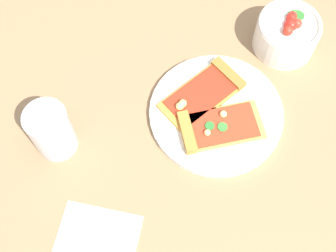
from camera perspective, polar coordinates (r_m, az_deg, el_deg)
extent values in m
plane|color=#93704C|center=(0.87, 2.91, 2.87)|extent=(2.40, 2.40, 0.00)
cylinder|color=white|center=(0.85, 6.05, 1.58)|extent=(0.25, 0.25, 0.01)
cube|color=gold|center=(0.83, 6.71, -0.08)|extent=(0.11, 0.16, 0.01)
cube|color=#B77A33|center=(0.81, 2.40, -0.80)|extent=(0.08, 0.04, 0.02)
cube|color=red|center=(0.83, 6.75, 0.08)|extent=(0.09, 0.14, 0.00)
cylinder|color=#388433|center=(0.82, 6.83, -0.12)|extent=(0.02, 0.02, 0.00)
sphere|color=#F2D87F|center=(0.83, 6.93, 1.51)|extent=(0.01, 0.01, 0.01)
sphere|color=#F2D87F|center=(0.81, 4.94, -0.82)|extent=(0.01, 0.01, 0.01)
cylinder|color=#2D722D|center=(0.82, 5.24, 0.02)|extent=(0.02, 0.02, 0.00)
cube|color=gold|center=(0.86, 4.21, 3.82)|extent=(0.16, 0.17, 0.01)
cube|color=#A36B2D|center=(0.88, 7.55, 6.46)|extent=(0.07, 0.06, 0.02)
cube|color=#B22D19|center=(0.85, 4.23, 4.00)|extent=(0.14, 0.15, 0.00)
sphere|color=#EAD172|center=(0.83, 1.86, 2.86)|extent=(0.02, 0.02, 0.02)
sphere|color=#EAD172|center=(0.83, 1.48, 2.49)|extent=(0.02, 0.02, 0.02)
cylinder|color=white|center=(0.94, 14.57, 10.95)|extent=(0.12, 0.12, 0.07)
torus|color=white|center=(0.91, 15.10, 12.26)|extent=(0.12, 0.12, 0.01)
sphere|color=red|center=(0.92, 15.20, 12.96)|extent=(0.02, 0.02, 0.02)
sphere|color=red|center=(0.91, 15.85, 12.23)|extent=(0.02, 0.02, 0.02)
sphere|color=red|center=(0.91, 15.10, 12.11)|extent=(0.03, 0.03, 0.03)
sphere|color=red|center=(0.91, 15.40, 12.44)|extent=(0.02, 0.02, 0.02)
sphere|color=red|center=(0.92, 15.29, 13.17)|extent=(0.02, 0.02, 0.02)
sphere|color=red|center=(0.89, 14.79, 11.47)|extent=(0.02, 0.02, 0.02)
cylinder|color=#388433|center=(0.92, 15.73, 13.20)|extent=(0.03, 0.03, 0.01)
cylinder|color=silver|center=(0.81, -14.38, -0.61)|extent=(0.07, 0.07, 0.11)
cylinder|color=black|center=(0.82, -14.17, -0.99)|extent=(0.06, 0.06, 0.08)
cube|color=white|center=(0.80, -14.27, 0.84)|extent=(0.02, 0.02, 0.02)
cube|color=white|center=(0.79, -15.65, -0.46)|extent=(0.03, 0.03, 0.02)
cube|color=silver|center=(0.78, -9.23, -15.00)|extent=(0.17, 0.16, 0.00)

